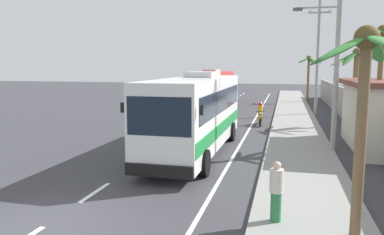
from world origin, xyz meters
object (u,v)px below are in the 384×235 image
at_px(coach_bus_far_lane, 214,86).
at_px(pedestrian_near_kerb, 276,190).
at_px(utility_pole_far, 318,56).
at_px(palm_nearest, 381,58).
at_px(motorcycle_beside_bus, 260,116).
at_px(palm_second, 309,68).
at_px(coach_bus_foreground, 197,111).
at_px(utility_pole_mid, 336,44).
at_px(palm_third, 356,72).
at_px(palm_fourth, 364,84).

bearing_deg(coach_bus_far_lane, pedestrian_near_kerb, -76.64).
bearing_deg(utility_pole_far, palm_nearest, -80.51).
height_order(motorcycle_beside_bus, palm_second, palm_second).
bearing_deg(coach_bus_foreground, utility_pole_mid, 14.23).
relative_size(palm_third, palm_fourth, 1.05).
relative_size(motorcycle_beside_bus, palm_second, 0.37).
bearing_deg(palm_nearest, coach_bus_far_lane, 120.88).
distance_m(pedestrian_near_kerb, palm_second, 35.34).
bearing_deg(palm_nearest, coach_bus_foreground, -158.83).
xyz_separation_m(coach_bus_far_lane, pedestrian_near_kerb, (7.54, -31.78, -0.98)).
bearing_deg(palm_nearest, palm_fourth, -103.90).
height_order(utility_pole_mid, palm_nearest, utility_pole_mid).
relative_size(palm_nearest, palm_third, 1.16).
distance_m(utility_pole_mid, utility_pole_far, 14.33).
bearing_deg(palm_fourth, coach_bus_far_lane, 106.26).
xyz_separation_m(palm_nearest, palm_fourth, (-2.89, -11.70, -0.76)).
height_order(pedestrian_near_kerb, palm_fourth, palm_fourth).
distance_m(palm_third, palm_fourth, 18.33).
height_order(motorcycle_beside_bus, utility_pole_far, utility_pole_far).
height_order(palm_third, palm_fourth, palm_third).
height_order(utility_pole_far, palm_second, utility_pole_far).
bearing_deg(palm_nearest, motorcycle_beside_bus, 136.55).
xyz_separation_m(coach_bus_far_lane, palm_second, (10.16, 3.34, 1.90)).
relative_size(motorcycle_beside_bus, utility_pole_mid, 0.20).
bearing_deg(coach_bus_foreground, coach_bus_far_lane, 98.54).
height_order(coach_bus_foreground, pedestrian_near_kerb, coach_bus_foreground).
height_order(coach_bus_far_lane, utility_pole_far, utility_pole_far).
bearing_deg(motorcycle_beside_bus, palm_third, 4.31).
xyz_separation_m(utility_pole_mid, palm_third, (2.29, 8.18, -1.43)).
bearing_deg(motorcycle_beside_bus, coach_bus_foreground, -104.60).
distance_m(utility_pole_mid, palm_fourth, 10.04).
distance_m(utility_pole_far, palm_second, 11.41).
bearing_deg(coach_bus_far_lane, motorcycle_beside_bus, -67.62).
xyz_separation_m(motorcycle_beside_bus, utility_pole_mid, (3.92, -7.72, 4.51)).
distance_m(coach_bus_foreground, utility_pole_mid, 7.27).
distance_m(coach_bus_foreground, utility_pole_far, 17.50).
distance_m(palm_second, palm_third, 17.63).
distance_m(utility_pole_far, palm_nearest, 12.74).
distance_m(motorcycle_beside_bus, palm_second, 18.72).
height_order(motorcycle_beside_bus, pedestrian_near_kerb, pedestrian_near_kerb).
relative_size(coach_bus_foreground, palm_third, 2.08).
bearing_deg(coach_bus_foreground, palm_nearest, 21.17).
height_order(pedestrian_near_kerb, utility_pole_far, utility_pole_far).
relative_size(pedestrian_near_kerb, palm_third, 0.30).
distance_m(utility_pole_mid, palm_third, 8.62).
relative_size(utility_pole_mid, palm_nearest, 1.58).
bearing_deg(palm_third, pedestrian_near_kerb, -104.89).
relative_size(motorcycle_beside_bus, palm_nearest, 0.32).
height_order(motorcycle_beside_bus, palm_fourth, palm_fourth).
bearing_deg(palm_nearest, pedestrian_near_kerb, -113.04).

